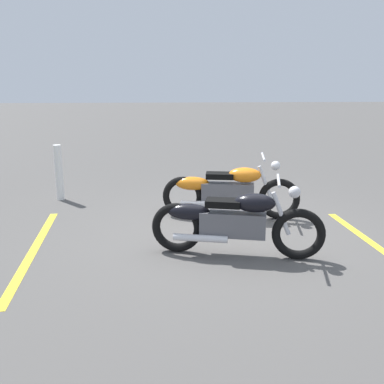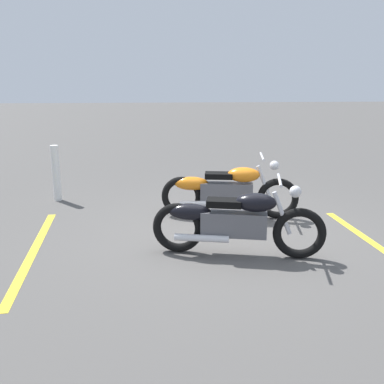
{
  "view_description": "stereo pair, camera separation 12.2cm",
  "coord_description": "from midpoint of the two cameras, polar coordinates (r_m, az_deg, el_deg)",
  "views": [
    {
      "loc": [
        0.92,
        6.14,
        2.3
      ],
      "look_at": [
        0.61,
        0.0,
        0.65
      ],
      "focal_mm": 41.62,
      "sensor_mm": 36.0,
      "label": 1
    },
    {
      "loc": [
        1.04,
        6.13,
        2.3
      ],
      "look_at": [
        0.61,
        0.0,
        0.65
      ],
      "focal_mm": 41.62,
      "sensor_mm": 36.0,
      "label": 2
    }
  ],
  "objects": [
    {
      "name": "ground_plane",
      "position": [
        6.62,
        5.81,
        -5.37
      ],
      "size": [
        60.0,
        60.0,
        0.0
      ],
      "primitive_type": "plane",
      "color": "#514F4C"
    },
    {
      "name": "motorcycle_bright_foreground",
      "position": [
        7.23,
        5.0,
        0.24
      ],
      "size": [
        2.22,
        0.63,
        1.04
      ],
      "rotation": [
        0.0,
        0.0,
        3.0
      ],
      "color": "black",
      "rests_on": "ground"
    },
    {
      "name": "motorcycle_dark_foreground",
      "position": [
        5.73,
        5.78,
        -3.75
      ],
      "size": [
        2.2,
        0.71,
        1.04
      ],
      "rotation": [
        0.0,
        0.0,
        2.93
      ],
      "color": "black",
      "rests_on": "ground"
    },
    {
      "name": "bollard_post",
      "position": [
        8.56,
        -16.31,
        2.4
      ],
      "size": [
        0.14,
        0.14,
        1.03
      ],
      "primitive_type": "cylinder",
      "color": "white",
      "rests_on": "ground"
    },
    {
      "name": "parking_stripe_near",
      "position": [
        6.53,
        23.73,
        -6.89
      ],
      "size": [
        0.36,
        3.2,
        0.01
      ],
      "primitive_type": "cube",
      "rotation": [
        0.0,
        0.0,
        1.65
      ],
      "color": "yellow",
      "rests_on": "ground"
    },
    {
      "name": "parking_stripe_mid",
      "position": [
        6.35,
        -19.12,
        -7.05
      ],
      "size": [
        0.36,
        3.2,
        0.01
      ],
      "primitive_type": "cube",
      "rotation": [
        0.0,
        0.0,
        1.65
      ],
      "color": "yellow",
      "rests_on": "ground"
    }
  ]
}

